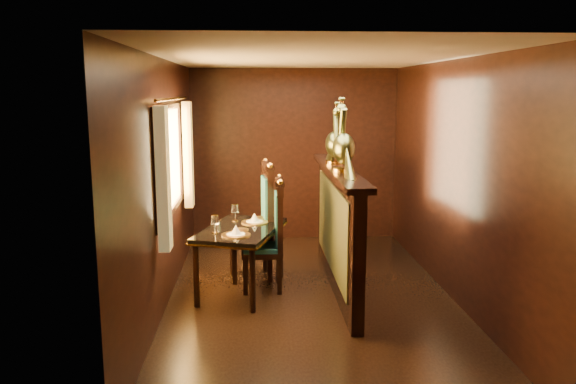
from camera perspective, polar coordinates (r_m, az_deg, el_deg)
The scene contains 8 objects.
ground at distance 6.11m, azimuth 2.31°, elevation -10.64°, with size 5.00×5.00×0.00m, color black.
room_shell at distance 5.75m, azimuth 1.55°, elevation 4.30°, with size 3.04×5.04×2.52m.
partition at distance 6.22m, azimuth 5.02°, elevation -3.41°, with size 0.26×2.70×1.36m.
dining_table at distance 6.11m, azimuth -4.82°, elevation -4.28°, with size 1.07×1.38×0.92m.
chair_left at distance 6.18m, azimuth -1.56°, elevation -3.99°, with size 0.46×0.50×1.27m.
chair_right at distance 6.55m, azimuth -2.78°, elevation -2.58°, with size 0.55×0.57×1.39m.
peacock_left at distance 5.73m, azimuth 5.72°, elevation 5.78°, with size 0.24×0.63×0.75m, color #174730, non-canonical shape.
peacock_right at distance 6.38m, azimuth 4.78°, elevation 6.02°, with size 0.22×0.59×0.70m, color #174730, non-canonical shape.
Camera 1 is at (-0.58, -5.68, 2.18)m, focal length 35.00 mm.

